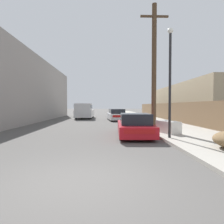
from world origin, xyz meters
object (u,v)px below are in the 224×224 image
(discarded_fridge, at_px, (168,127))
(pickup_truck, at_px, (84,111))
(street_lamp, at_px, (170,75))
(parked_sports_car_red, at_px, (135,126))
(car_parked_mid, at_px, (116,115))
(utility_pole, at_px, (154,65))

(discarded_fridge, xyz_separation_m, pickup_truck, (-6.15, 14.40, 0.50))
(street_lamp, bearing_deg, parked_sports_car_red, 136.84)
(car_parked_mid, bearing_deg, pickup_truck, 137.52)
(discarded_fridge, xyz_separation_m, car_parked_mid, (-2.26, 11.38, 0.15))
(discarded_fridge, height_order, parked_sports_car_red, parked_sports_car_red)
(car_parked_mid, height_order, street_lamp, street_lamp)
(discarded_fridge, bearing_deg, car_parked_mid, 85.46)
(pickup_truck, bearing_deg, street_lamp, 110.03)
(discarded_fridge, xyz_separation_m, utility_pole, (-0.34, 1.89, 3.78))
(utility_pole, height_order, street_lamp, utility_pole)
(utility_pole, bearing_deg, street_lamp, -91.91)
(utility_pole, bearing_deg, discarded_fridge, -79.64)
(utility_pole, bearing_deg, pickup_truck, 114.88)
(car_parked_mid, relative_size, pickup_truck, 0.92)
(car_parked_mid, bearing_deg, discarded_fridge, -83.36)
(street_lamp, bearing_deg, car_parked_mid, 97.82)
(car_parked_mid, distance_m, street_lamp, 13.42)
(pickup_truck, bearing_deg, car_parked_mid, 142.69)
(car_parked_mid, distance_m, pickup_truck, 4.94)
(car_parked_mid, xyz_separation_m, pickup_truck, (-3.89, 3.03, 0.35))
(discarded_fridge, distance_m, pickup_truck, 15.67)
(utility_pole, xyz_separation_m, street_lamp, (-0.12, -3.58, -1.18))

